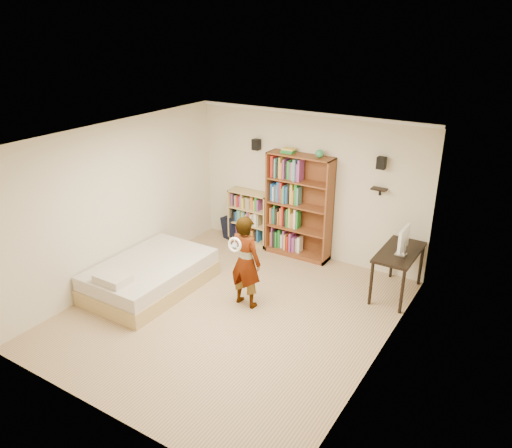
{
  "coord_description": "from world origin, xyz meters",
  "views": [
    {
      "loc": [
        3.77,
        -5.36,
        4.19
      ],
      "look_at": [
        0.06,
        0.6,
        1.28
      ],
      "focal_mm": 35.0,
      "sensor_mm": 36.0,
      "label": 1
    }
  ],
  "objects": [
    {
      "name": "wii_wheel",
      "position": [
        0.04,
        0.05,
        1.14
      ],
      "size": [
        0.23,
        0.09,
        0.23
      ],
      "primitive_type": "torus",
      "rotation": [
        1.36,
        0.0,
        0.0
      ],
      "color": "white",
      "rests_on": "person"
    },
    {
      "name": "speaker_left",
      "position": [
        -1.05,
        2.4,
        2.0
      ],
      "size": [
        0.14,
        0.12,
        0.2
      ],
      "primitive_type": "cube",
      "color": "black",
      "rests_on": "room_shell"
    },
    {
      "name": "imac",
      "position": [
        2.0,
        1.76,
        1.01
      ],
      "size": [
        0.12,
        0.46,
        0.46
      ],
      "primitive_type": null,
      "rotation": [
        0.0,
        0.0,
        -0.06
      ],
      "color": "white",
      "rests_on": "computer_desk"
    },
    {
      "name": "navy_bag",
      "position": [
        -1.61,
        2.29,
        0.24
      ],
      "size": [
        0.39,
        0.3,
        0.48
      ],
      "primitive_type": null,
      "rotation": [
        0.0,
        0.0,
        -0.22
      ],
      "color": "black",
      "rests_on": "ground"
    },
    {
      "name": "person",
      "position": [
        0.04,
        0.33,
        0.74
      ],
      "size": [
        0.56,
        0.39,
        1.49
      ],
      "primitive_type": "imported",
      "rotation": [
        0.0,
        0.0,
        3.08
      ],
      "color": "black",
      "rests_on": "ground"
    },
    {
      "name": "low_bookshelf",
      "position": [
        -1.16,
        2.34,
        0.53
      ],
      "size": [
        0.85,
        0.32,
        1.07
      ],
      "primitive_type": null,
      "color": "tan",
      "rests_on": "ground"
    },
    {
      "name": "crown_molding",
      "position": [
        0.0,
        0.0,
        2.67
      ],
      "size": [
        4.5,
        5.0,
        0.06
      ],
      "color": "white",
      "rests_on": "room_shell"
    },
    {
      "name": "tall_bookshelf",
      "position": [
        -0.08,
        2.32,
        0.98
      ],
      "size": [
        1.23,
        0.36,
        1.95
      ],
      "primitive_type": null,
      "color": "brown",
      "rests_on": "ground"
    },
    {
      "name": "ground",
      "position": [
        0.0,
        0.0,
        0.0
      ],
      "size": [
        4.5,
        5.0,
        0.01
      ],
      "primitive_type": "cube",
      "color": "tan",
      "rests_on": "ground"
    },
    {
      "name": "speaker_right",
      "position": [
        1.35,
        2.4,
        2.0
      ],
      "size": [
        0.14,
        0.12,
        0.2
      ],
      "primitive_type": "cube",
      "color": "black",
      "rests_on": "room_shell"
    },
    {
      "name": "wall_shelf",
      "position": [
        1.35,
        2.41,
        1.55
      ],
      "size": [
        0.25,
        0.16,
        0.02
      ],
      "primitive_type": "cube",
      "color": "black",
      "rests_on": "room_shell"
    },
    {
      "name": "computer_desk",
      "position": [
        1.95,
        1.88,
        0.39
      ],
      "size": [
        0.57,
        1.14,
        0.78
      ],
      "primitive_type": null,
      "color": "black",
      "rests_on": "ground"
    },
    {
      "name": "daybed",
      "position": [
        -1.56,
        -0.1,
        0.31
      ],
      "size": [
        1.34,
        2.07,
        0.61
      ],
      "primitive_type": null,
      "color": "beige",
      "rests_on": "ground"
    },
    {
      "name": "room_shell",
      "position": [
        0.0,
        0.0,
        1.76
      ],
      "size": [
        4.52,
        5.02,
        2.71
      ],
      "color": "beige",
      "rests_on": "ground"
    }
  ]
}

